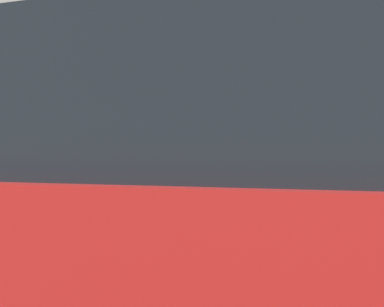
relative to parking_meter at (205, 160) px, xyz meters
name	(u,v)px	position (x,y,z in m)	size (l,w,h in m)	color
sidewalk_curb	(242,266)	(-0.01, 1.11, -1.09)	(36.00, 2.76, 0.14)	#9E9B93
parking_meter	(205,160)	(0.00, 0.00, 0.00)	(0.16, 0.17, 1.43)	slate
pedestrian_at_meter	(156,172)	(-0.50, 0.14, -0.11)	(0.71, 0.47, 1.61)	brown
parked_sedan_red	(267,232)	(0.94, -1.78, -0.29)	(4.60, 1.83, 1.76)	maroon
background_railing	(269,179)	(-0.01, 2.32, -0.26)	(24.06, 0.06, 1.05)	gray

